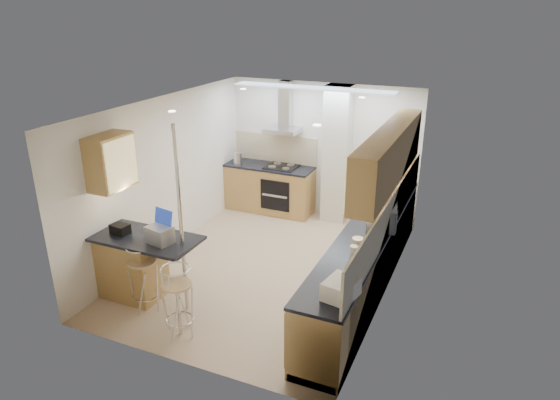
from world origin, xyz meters
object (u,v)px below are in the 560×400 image
at_px(microwave, 383,215).
at_px(bread_bin, 341,289).
at_px(laptop, 160,235).
at_px(bar_stool_near, 144,278).
at_px(bar_stool_end, 178,302).

height_order(microwave, bread_bin, microwave).
bearing_deg(microwave, laptop, 114.39).
bearing_deg(laptop, microwave, 46.17).
xyz_separation_m(bar_stool_near, bar_stool_end, (0.73, -0.28, -0.01)).
distance_m(laptop, bar_stool_near, 0.63).
relative_size(microwave, bar_stool_near, 0.63).
height_order(laptop, bread_bin, laptop).
bearing_deg(laptop, bread_bin, 5.75).
bearing_deg(bar_stool_near, bread_bin, 18.88).
bearing_deg(bar_stool_end, bar_stool_near, 95.84).
relative_size(microwave, bar_stool_end, 0.63).
distance_m(bar_stool_near, bread_bin, 2.74).
xyz_separation_m(laptop, bread_bin, (2.49, -0.28, -0.03)).
bearing_deg(bread_bin, microwave, 100.74).
xyz_separation_m(bar_stool_near, bread_bin, (2.68, -0.10, 0.55)).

